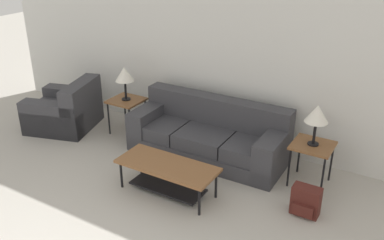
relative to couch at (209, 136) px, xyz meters
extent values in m
cube|color=silver|center=(0.27, 0.58, 1.00)|extent=(9.18, 0.06, 2.60)
cube|color=#38383D|center=(0.00, -0.05, -0.19)|extent=(2.26, 0.89, 0.22)
cube|color=#38383D|center=(-0.75, -0.08, 0.02)|extent=(0.74, 0.79, 0.20)
cube|color=#38383D|center=(0.00, -0.07, 0.02)|extent=(0.74, 0.79, 0.20)
cube|color=#38383D|center=(0.75, -0.06, 0.02)|extent=(0.74, 0.79, 0.20)
cube|color=#38383D|center=(0.00, 0.25, 0.32)|extent=(2.26, 0.29, 0.40)
cube|color=#38383D|center=(-0.99, -0.06, -0.01)|extent=(0.29, 0.87, 0.58)
cube|color=#38383D|center=(0.99, -0.03, -0.01)|extent=(0.29, 0.87, 0.58)
cube|color=#38383D|center=(-2.53, -0.38, -0.10)|extent=(1.22, 1.21, 0.40)
cube|color=#38383D|center=(-2.19, -0.27, 0.30)|extent=(0.53, 1.01, 0.40)
cube|color=#38383D|center=(-2.64, -0.04, -0.02)|extent=(1.01, 0.53, 0.56)
cube|color=#38383D|center=(-2.43, -0.72, -0.02)|extent=(1.01, 0.53, 0.56)
cube|color=brown|center=(0.03, -1.11, 0.09)|extent=(1.26, 0.53, 0.04)
cylinder|color=black|center=(-0.54, -1.32, -0.11)|extent=(0.03, 0.03, 0.37)
cylinder|color=black|center=(0.60, -1.32, -0.11)|extent=(0.03, 0.03, 0.37)
cylinder|color=black|center=(-0.54, -0.91, -0.11)|extent=(0.03, 0.03, 0.37)
cylinder|color=black|center=(0.60, -0.91, -0.11)|extent=(0.03, 0.03, 0.37)
cube|color=black|center=(0.03, -1.11, -0.22)|extent=(0.95, 0.37, 0.02)
cube|color=brown|center=(-1.49, 0.00, 0.25)|extent=(0.51, 0.49, 0.03)
cylinder|color=black|center=(-1.70, -0.21, -0.03)|extent=(0.03, 0.03, 0.54)
cylinder|color=black|center=(-1.27, -0.21, -0.03)|extent=(0.03, 0.03, 0.54)
cylinder|color=black|center=(-1.70, 0.20, -0.03)|extent=(0.03, 0.03, 0.54)
cylinder|color=black|center=(-1.27, 0.20, -0.03)|extent=(0.03, 0.03, 0.54)
cube|color=brown|center=(1.49, 0.00, 0.25)|extent=(0.51, 0.49, 0.03)
cylinder|color=black|center=(1.27, -0.21, -0.03)|extent=(0.03, 0.03, 0.54)
cylinder|color=black|center=(1.70, -0.21, -0.03)|extent=(0.03, 0.03, 0.54)
cylinder|color=black|center=(1.27, 0.20, -0.03)|extent=(0.03, 0.03, 0.54)
cylinder|color=black|center=(1.70, 0.20, -0.03)|extent=(0.03, 0.03, 0.54)
cylinder|color=black|center=(-1.49, 0.00, 0.28)|extent=(0.14, 0.14, 0.02)
cylinder|color=black|center=(-1.49, 0.00, 0.43)|extent=(0.04, 0.04, 0.29)
cone|color=white|center=(-1.49, 0.00, 0.69)|extent=(0.29, 0.29, 0.22)
cylinder|color=black|center=(1.49, 0.00, 0.28)|extent=(0.14, 0.14, 0.02)
cylinder|color=black|center=(1.49, 0.00, 0.43)|extent=(0.04, 0.04, 0.29)
cone|color=white|center=(1.49, 0.00, 0.69)|extent=(0.29, 0.29, 0.22)
cube|color=#4C1E19|center=(1.64, -0.67, -0.12)|extent=(0.32, 0.17, 0.36)
cube|color=#4C1E19|center=(1.64, -0.77, -0.19)|extent=(0.24, 0.05, 0.14)
cylinder|color=#4C1E19|center=(1.55, -0.56, -0.10)|extent=(0.02, 0.02, 0.27)
cylinder|color=#4C1E19|center=(1.73, -0.56, -0.10)|extent=(0.02, 0.02, 0.27)
camera|label=1|loc=(2.60, -4.85, 2.76)|focal=40.00mm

